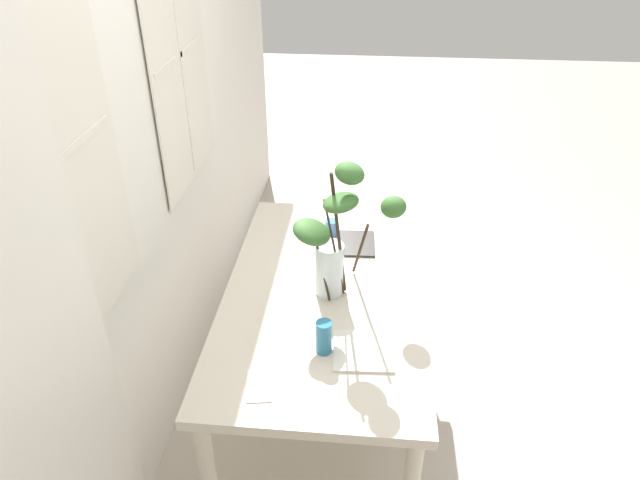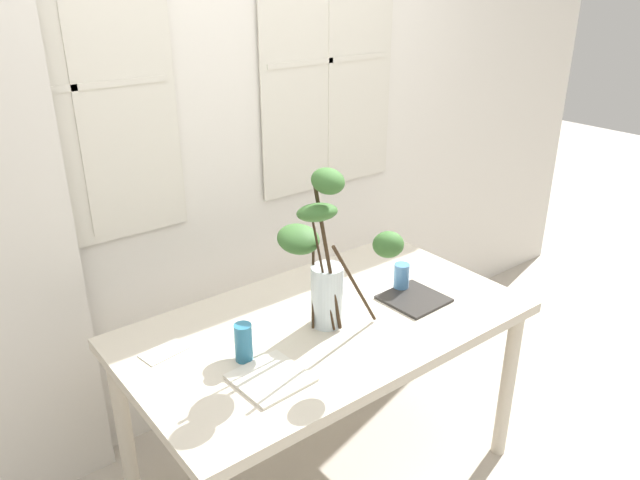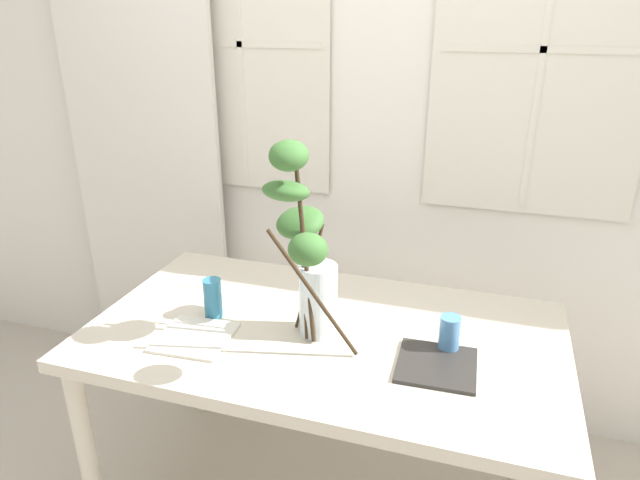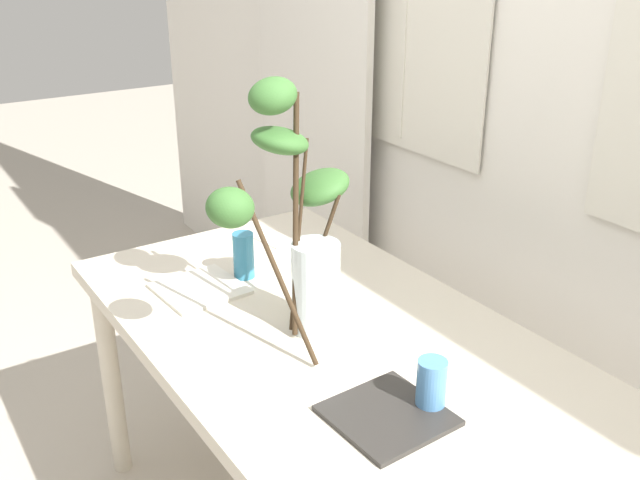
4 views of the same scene
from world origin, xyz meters
name	(u,v)px [view 4 (image 4 of 4)]	position (x,y,z in m)	size (l,w,h in m)	color
back_wall_with_windows	(558,77)	(0.00, 0.79, 1.34)	(5.39, 0.14, 2.66)	silver
curtain_sheer_side	(311,61)	(-1.07, 0.65, 1.25)	(0.76, 0.03, 2.49)	silver
dining_table	(325,357)	(0.00, 0.00, 0.69)	(1.53, 0.86, 0.78)	beige
vase_with_branches	(300,227)	(-0.04, -0.05, 1.06)	(0.35, 0.50, 0.66)	silver
drinking_glass_blue_left	(244,255)	(-0.38, -0.03, 0.85)	(0.06, 0.06, 0.14)	teal
drinking_glass_blue_right	(432,384)	(0.40, 0.00, 0.83)	(0.06, 0.06, 0.12)	#4C84BC
plate_square_left	(200,289)	(-0.38, -0.18, 0.78)	(0.22, 0.22, 0.01)	silver
plate_square_right	(387,415)	(0.38, -0.10, 0.78)	(0.23, 0.23, 0.01)	#2D2B28
napkin_folded	(273,238)	(-0.58, 0.18, 0.78)	(0.16, 0.09, 0.00)	silver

